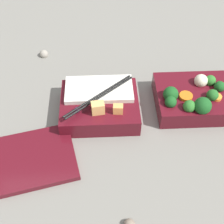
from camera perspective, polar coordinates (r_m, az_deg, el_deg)
ground_plane at (r=0.80m, az=6.17°, el=0.68°), size 3.00×3.00×0.00m
bento_tray_vegetable at (r=0.80m, az=14.70°, el=2.51°), size 0.19×0.15×0.08m
bento_tray_rice at (r=0.77m, az=-2.28°, el=1.33°), size 0.19×0.15×0.08m
bento_lid at (r=0.71m, az=-14.29°, el=-8.30°), size 0.21×0.19×0.01m
pebble_0 at (r=0.97m, az=-12.35°, el=10.31°), size 0.03×0.03×0.03m
pebble_1 at (r=0.63m, az=3.18°, el=-19.81°), size 0.02×0.02×0.02m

